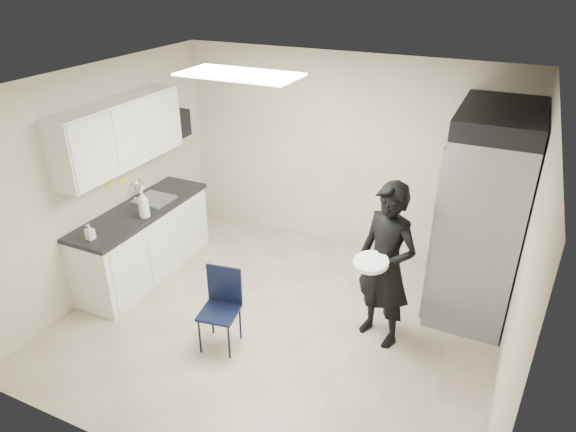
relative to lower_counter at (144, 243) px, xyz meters
The scene contains 21 objects.
floor 2.01m from the lower_counter, ahead, with size 4.50×4.50×0.00m, color tan.
ceiling 2.92m from the lower_counter, ahead, with size 4.50×4.50×0.00m, color silver.
back_wall 2.79m from the lower_counter, 42.71° to the left, with size 4.50×4.50×0.00m, color beige.
left_wall 0.94m from the lower_counter, 146.31° to the right, with size 4.00×4.00×0.00m, color beige.
right_wall 4.29m from the lower_counter, ahead, with size 4.00×4.00×0.00m, color beige.
ceiling_panel 2.54m from the lower_counter, ahead, with size 1.20×0.60×0.02m, color white.
lower_counter is the anchor object (origin of this frame).
countertop 0.46m from the lower_counter, 90.00° to the left, with size 0.64×1.95×0.05m, color black.
sink 0.51m from the lower_counter, 85.43° to the left, with size 0.42×0.40×0.14m, color gray.
faucet 0.67m from the lower_counter, 125.75° to the left, with size 0.02×0.02×0.24m, color silver.
upper_cabinets 1.40m from the lower_counter, behind, with size 0.35×1.80×0.75m, color silver.
towel_dispenser 1.67m from the lower_counter, 99.38° to the left, with size 0.22×0.30×0.35m, color black.
notice_sticker_left 0.85m from the lower_counter, 161.21° to the right, with size 0.00×0.12×0.07m, color yellow.
notice_sticker_right 0.81m from the lower_counter, 161.21° to the left, with size 0.00×0.12×0.07m, color yellow.
commercial_fridge 3.98m from the lower_counter, 15.88° to the left, with size 0.80×1.35×2.10m, color gray.
fridge_compressor 4.31m from the lower_counter, 15.88° to the left, with size 0.80×1.35×0.20m, color black.
folding_chair 1.75m from the lower_counter, 26.52° to the right, with size 0.37×0.37×0.83m, color black.
man_tuxedo 3.05m from the lower_counter, ahead, with size 0.64×0.43×1.76m, color black.
bucket_lid 2.99m from the lower_counter, ahead, with size 0.34×0.34×0.04m, color silver.
soap_bottle_a 0.70m from the lower_counter, 35.61° to the right, with size 0.13×0.13×0.34m, color silver.
soap_bottle_b 0.99m from the lower_counter, 88.50° to the right, with size 0.08×0.08×0.18m, color #ADAFB9.
Camera 1 is at (2.00, -4.06, 3.60)m, focal length 32.00 mm.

